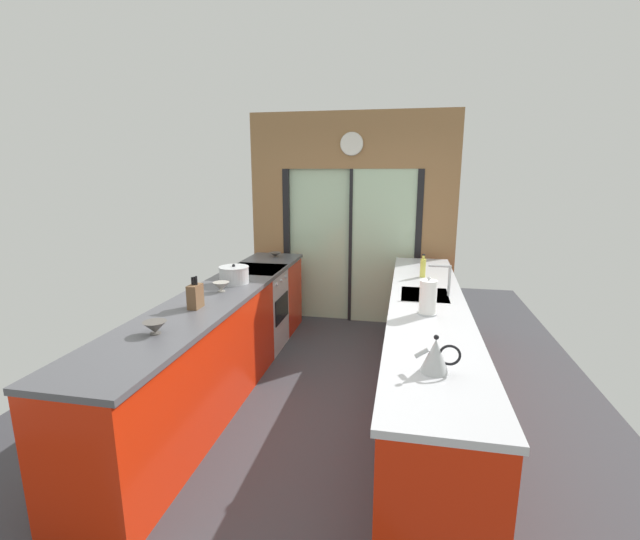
% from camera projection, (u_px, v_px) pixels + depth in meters
% --- Properties ---
extents(ground_plane, '(5.04, 7.60, 0.02)m').
position_uv_depth(ground_plane, '(325.00, 380.00, 4.25)').
color(ground_plane, '#38383D').
extents(back_wall_unit, '(2.64, 0.12, 2.70)m').
position_uv_depth(back_wall_unit, '(351.00, 207.00, 5.63)').
color(back_wall_unit, olive).
rests_on(back_wall_unit, ground_plane).
extents(left_counter_run, '(0.62, 3.80, 0.92)m').
position_uv_depth(left_counter_run, '(215.00, 346.00, 3.87)').
color(left_counter_run, red).
rests_on(left_counter_run, ground_plane).
extents(right_counter_run, '(0.62, 3.80, 0.92)m').
position_uv_depth(right_counter_run, '(425.00, 355.00, 3.69)').
color(right_counter_run, red).
rests_on(right_counter_run, ground_plane).
extents(sink_faucet, '(0.19, 0.02, 0.27)m').
position_uv_depth(sink_faucet, '(446.00, 275.00, 3.75)').
color(sink_faucet, '#B7BABC').
rests_on(sink_faucet, right_counter_run).
extents(oven_range, '(0.60, 0.60, 0.92)m').
position_uv_depth(oven_range, '(257.00, 309.00, 4.94)').
color(oven_range, '#B7BABC').
rests_on(oven_range, ground_plane).
extents(mixing_bowl_near, '(0.16, 0.16, 0.09)m').
position_uv_depth(mixing_bowl_near, '(155.00, 327.00, 2.89)').
color(mixing_bowl_near, '#514C47').
rests_on(mixing_bowl_near, left_counter_run).
extents(mixing_bowl_mid, '(0.15, 0.15, 0.09)m').
position_uv_depth(mixing_bowl_mid, '(221.00, 287.00, 3.91)').
color(mixing_bowl_mid, gray).
rests_on(mixing_bowl_mid, left_counter_run).
extents(mixing_bowl_far, '(0.15, 0.15, 0.06)m').
position_uv_depth(mixing_bowl_far, '(275.00, 254.00, 5.48)').
color(mixing_bowl_far, '#514C47').
rests_on(mixing_bowl_far, left_counter_run).
extents(knife_block, '(0.08, 0.14, 0.26)m').
position_uv_depth(knife_block, '(195.00, 296.00, 3.43)').
color(knife_block, brown).
rests_on(knife_block, left_counter_run).
extents(stock_pot, '(0.28, 0.28, 0.19)m').
position_uv_depth(stock_pot, '(234.00, 275.00, 4.19)').
color(stock_pot, '#B7BABC').
rests_on(stock_pot, left_counter_run).
extents(kettle, '(0.24, 0.16, 0.21)m').
position_uv_depth(kettle, '(436.00, 356.00, 2.33)').
color(kettle, '#B7BABC').
rests_on(kettle, right_counter_run).
extents(soap_bottle, '(0.06, 0.06, 0.24)m').
position_uv_depth(soap_bottle, '(423.00, 267.00, 4.43)').
color(soap_bottle, '#D1CC4C').
rests_on(soap_bottle, right_counter_run).
extents(paper_towel_roll, '(0.15, 0.15, 0.29)m').
position_uv_depth(paper_towel_roll, '(428.00, 298.00, 3.27)').
color(paper_towel_roll, '#B7BABC').
rests_on(paper_towel_roll, right_counter_run).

